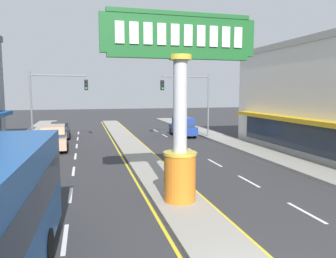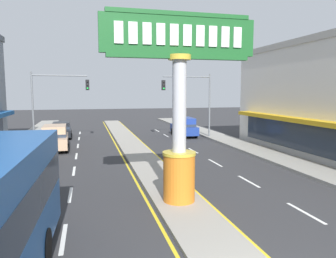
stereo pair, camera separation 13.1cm
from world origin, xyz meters
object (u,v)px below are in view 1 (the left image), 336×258
(suv_far_right_lane, at_px, (183,127))
(sedan_mid_left_lane, at_px, (60,130))
(suv_near_left_lane, at_px, (54,137))
(traffic_light_left_side, at_px, (52,95))
(traffic_light_right_side, at_px, (191,94))
(district_sign, at_px, (180,111))

(suv_far_right_lane, relative_size, sedan_mid_left_lane, 1.08)
(suv_far_right_lane, distance_m, sedan_mid_left_lane, 12.09)
(suv_near_left_lane, bearing_deg, sedan_mid_left_lane, 89.99)
(traffic_light_left_side, xyz_separation_m, suv_far_right_lane, (12.23, 1.32, -3.26))
(traffic_light_right_side, height_order, sedan_mid_left_lane, traffic_light_right_side)
(district_sign, relative_size, suv_near_left_lane, 1.58)
(district_sign, bearing_deg, traffic_light_left_side, 109.55)
(district_sign, height_order, sedan_mid_left_lane, district_sign)
(suv_far_right_lane, bearing_deg, traffic_light_left_side, -173.83)
(traffic_light_right_side, height_order, suv_far_right_lane, traffic_light_right_side)
(traffic_light_right_side, bearing_deg, sedan_mid_left_lane, 163.66)
(suv_far_right_lane, xyz_separation_m, sedan_mid_left_lane, (-11.95, 1.85, -0.20))
(traffic_light_right_side, bearing_deg, traffic_light_left_side, 178.11)
(district_sign, relative_size, suv_far_right_lane, 1.57)
(district_sign, bearing_deg, suv_near_left_lane, 113.03)
(traffic_light_left_side, distance_m, suv_near_left_lane, 4.84)
(traffic_light_left_side, bearing_deg, district_sign, -70.45)
(traffic_light_left_side, distance_m, suv_far_right_lane, 12.73)
(sedan_mid_left_lane, bearing_deg, suv_near_left_lane, -90.01)
(sedan_mid_left_lane, bearing_deg, traffic_light_right_side, -16.34)
(traffic_light_right_side, relative_size, suv_near_left_lane, 1.33)
(traffic_light_left_side, bearing_deg, sedan_mid_left_lane, 84.91)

